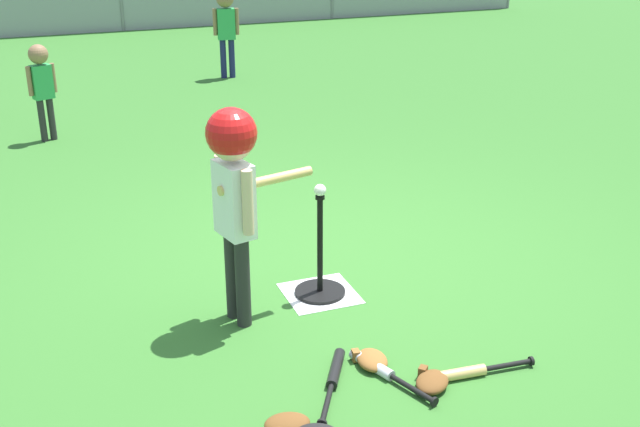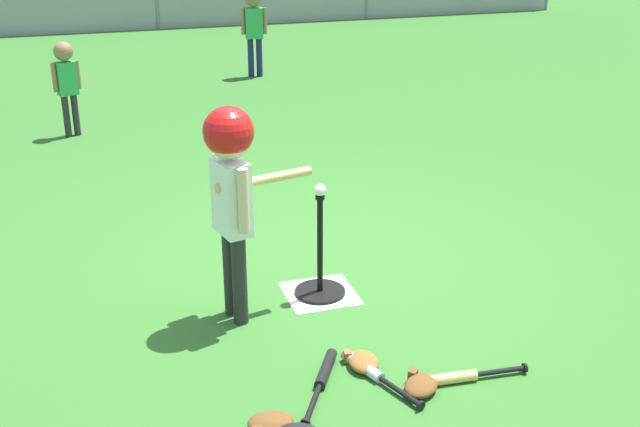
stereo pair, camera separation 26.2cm
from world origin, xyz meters
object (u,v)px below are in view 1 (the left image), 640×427
Objects in this scene: glove_by_plate at (371,360)px; glove_near_bats at (432,382)px; baseball_on_tee at (320,190)px; fielder_near_left at (226,22)px; spare_bat_wood at (471,372)px; spare_bat_black at (334,376)px; batter_child at (234,173)px; glove_outfield_drop at (287,424)px; fielder_deep_left at (42,80)px; batting_tee at (320,279)px; spare_bat_silver at (380,369)px.

glove_by_plate is 0.88× the size of glove_near_bats.
glove_by_plate is at bearing -92.20° from baseball_on_tee.
fielder_near_left is at bearing 80.45° from baseball_on_tee.
fielder_near_left reaches higher than spare_bat_wood.
spare_bat_black is 0.25m from glove_by_plate.
glove_near_bats is (-0.24, -0.01, 0.01)m from spare_bat_wood.
batter_child reaches higher than glove_outfield_drop.
fielder_deep_left reaches higher than spare_bat_black.
glove_near_bats is (0.17, -1.16, -0.07)m from batting_tee.
baseball_on_tee is 1.17m from spare_bat_silver.
fielder_deep_left is at bearing 102.68° from spare_bat_black.
fielder_deep_left reaches higher than batting_tee.
spare_bat_black is (-0.25, 0.03, 0.00)m from spare_bat_silver.
batting_tee is 0.69× the size of fielder_deep_left.
glove_outfield_drop is (0.76, -5.28, -0.59)m from fielder_deep_left.
batting_tee is 0.96m from spare_bat_black.
spare_bat_black is at bearing -100.47° from fielder_near_left.
batting_tee is 2.73× the size of glove_outfield_drop.
spare_bat_black is 2.15× the size of glove_near_bats.
fielder_near_left is 7.64m from glove_outfield_drop.
fielder_deep_left is 5.48m from glove_near_bats.
baseball_on_tee is 0.13× the size of spare_bat_black.
fielder_deep_left reaches higher than glove_near_bats.
glove_outfield_drop is at bearing -175.25° from glove_near_bats.
glove_by_plate reaches higher than spare_bat_wood.
spare_bat_wood is at bearing -23.38° from spare_bat_silver.
baseball_on_tee is at bearing 73.46° from spare_bat_black.
glove_by_plate is (-0.03, -0.86, -0.67)m from baseball_on_tee.
batting_tee is 1.15× the size of spare_bat_silver.
spare_bat_silver and spare_bat_wood have the same top height.
batter_child reaches higher than baseball_on_tee.
spare_bat_silver is 2.45× the size of glove_by_plate.
baseball_on_tee is at bearing 109.86° from spare_bat_wood.
spare_bat_black is at bearing 162.04° from spare_bat_wood.
fielder_near_left is 4.27× the size of glove_near_bats.
batter_child is 4.29m from fielder_deep_left.
glove_outfield_drop reaches higher than spare_bat_wood.
fielder_near_left is 1.99× the size of spare_bat_silver.
batting_tee is 0.60m from baseball_on_tee.
fielder_deep_left is at bearing 108.95° from baseball_on_tee.
baseball_on_tee is at bearing 62.52° from glove_outfield_drop.
baseball_on_tee is 0.06× the size of fielder_near_left.
fielder_near_left is at bearing 85.10° from spare_bat_wood.
glove_near_bats is at bearing -45.66° from spare_bat_silver.
fielder_near_left is 7.26m from spare_bat_silver.
glove_by_plate is (1.36, -4.92, -0.59)m from fielder_deep_left.
spare_bat_wood is 2.33× the size of glove_outfield_drop.
batter_child is (-0.56, -0.13, 0.82)m from batting_tee.
spare_bat_wood is (1.81, -5.20, -0.59)m from fielder_deep_left.
glove_by_plate is (-0.03, -0.86, -0.07)m from batting_tee.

